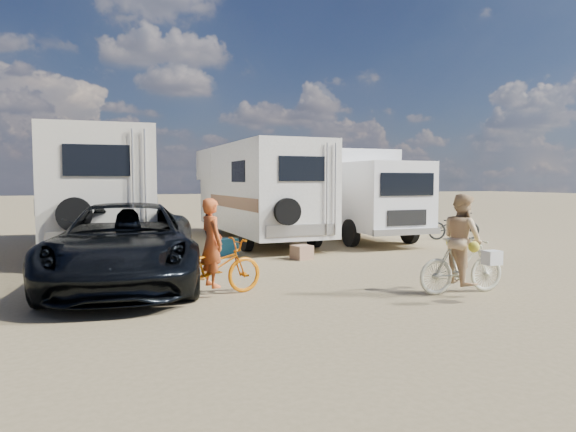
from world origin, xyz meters
name	(u,v)px	position (x,y,z in m)	size (l,w,h in m)	color
ground	(357,278)	(0.00, 0.00, 0.00)	(140.00, 140.00, 0.00)	#927E57
rv_main	(257,194)	(0.14, 7.30, 1.65)	(2.48, 7.96, 3.31)	white
rv_left	(103,193)	(-4.92, 6.85, 1.74)	(2.66, 7.68, 3.48)	beige
box_truck	(350,195)	(3.58, 6.86, 1.59)	(2.46, 7.30, 3.18)	white
dark_suv	(126,244)	(-4.68, 1.17, 0.82)	(2.74, 5.93, 1.65)	black
bike_man	(212,268)	(-3.31, -0.53, 0.52)	(0.69, 1.98, 1.04)	#D46906
bike_woman	(462,265)	(1.08, -2.02, 0.53)	(0.50, 1.76, 1.06)	beige
rider_man	(212,252)	(-3.31, -0.53, 0.81)	(0.59, 0.39, 1.62)	#CB5323
rider_woman	(462,248)	(1.08, -2.02, 0.85)	(0.82, 0.64, 1.69)	tan
bike_parked	(454,226)	(6.81, 5.05, 0.49)	(0.65, 1.87, 0.98)	black
cooler	(226,247)	(-1.73, 4.40, 0.24)	(0.59, 0.43, 0.47)	#1E6681
crate	(302,252)	(-0.05, 2.90, 0.19)	(0.47, 0.47, 0.38)	#9B7255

